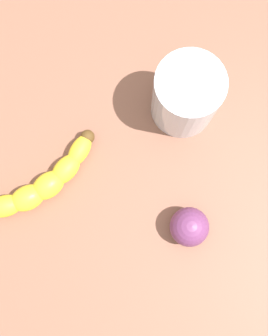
# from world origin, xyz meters

# --- Properties ---
(wooden_tabletop) EXTENTS (1.20, 1.20, 0.03)m
(wooden_tabletop) POSITION_xyz_m (0.00, 0.00, 0.01)
(wooden_tabletop) COLOR brown
(wooden_tabletop) RESTS_ON ground
(banana) EXTENTS (0.21, 0.11, 0.04)m
(banana) POSITION_xyz_m (-0.06, -0.01, 0.05)
(banana) COLOR yellow
(banana) RESTS_ON wooden_tabletop
(smoothie_glass) EXTENTS (0.10, 0.10, 0.11)m
(smoothie_glass) POSITION_xyz_m (0.17, -0.10, 0.08)
(smoothie_glass) COLOR silver
(smoothie_glass) RESTS_ON wooden_tabletop
(plum_fruit) EXTENTS (0.06, 0.06, 0.06)m
(plum_fruit) POSITION_xyz_m (0.03, -0.22, 0.06)
(plum_fruit) COLOR #6B3360
(plum_fruit) RESTS_ON wooden_tabletop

